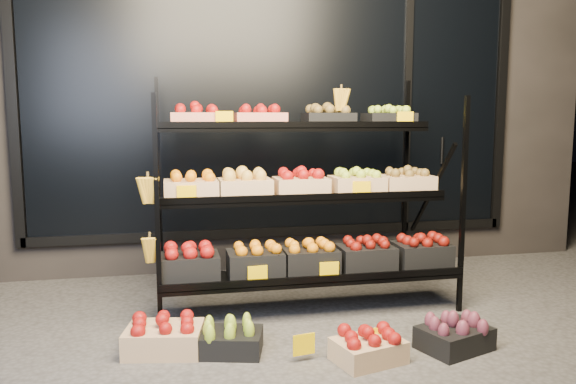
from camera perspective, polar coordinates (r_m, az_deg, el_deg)
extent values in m
plane|color=#514F4C|center=(3.68, 3.82, -13.99)|extent=(24.00, 24.00, 0.00)
cube|color=#2D2826|center=(5.98, -2.92, 11.33)|extent=(6.00, 2.00, 3.50)
cube|color=black|center=(4.97, -1.03, 9.82)|extent=(4.20, 0.04, 2.40)
cube|color=black|center=(5.05, -0.95, -4.03)|extent=(4.30, 0.06, 0.08)
cube|color=black|center=(5.01, -26.24, 9.04)|extent=(0.08, 0.06, 2.50)
cube|color=black|center=(5.76, 20.80, 9.02)|extent=(0.08, 0.06, 2.50)
cube|color=black|center=(5.31, 12.01, 9.51)|extent=(0.06, 0.06, 2.50)
cylinder|color=black|center=(5.44, 15.38, 4.08)|extent=(0.02, 0.02, 0.25)
cube|color=black|center=(3.53, -13.14, -2.46)|extent=(0.03, 0.03, 1.50)
cube|color=black|center=(4.04, 17.36, -1.36)|extent=(0.03, 0.03, 1.50)
cube|color=black|center=(4.48, -12.93, 0.66)|extent=(0.03, 0.03, 1.66)
cube|color=black|center=(4.89, 11.85, 1.25)|extent=(0.03, 0.03, 1.66)
cube|color=black|center=(3.92, 2.46, -8.55)|extent=(2.05, 0.42, 0.03)
cube|color=black|center=(3.72, 3.23, -8.86)|extent=(2.05, 0.02, 0.05)
cube|color=black|center=(4.10, 1.46, -0.68)|extent=(2.05, 0.40, 0.03)
cube|color=black|center=(3.91, 2.10, -0.56)|extent=(2.05, 0.02, 0.05)
cube|color=black|center=(4.35, 0.56, 6.40)|extent=(2.05, 0.40, 0.03)
cube|color=black|center=(4.16, 1.13, 6.83)|extent=(2.05, 0.02, 0.05)
cube|color=tan|center=(4.25, -9.26, 7.22)|extent=(0.38, 0.28, 0.11)
ellipsoid|color=#A10B10|center=(4.25, -9.29, 8.37)|extent=(0.32, 0.24, 0.07)
cube|color=tan|center=(4.30, -2.87, 7.31)|extent=(0.38, 0.28, 0.11)
ellipsoid|color=#A10B10|center=(4.30, -2.87, 8.45)|extent=(0.32, 0.24, 0.07)
cube|color=black|center=(4.42, 4.11, 7.31)|extent=(0.38, 0.28, 0.11)
ellipsoid|color=brown|center=(4.42, 4.12, 8.41)|extent=(0.32, 0.24, 0.07)
cube|color=black|center=(4.58, 10.19, 7.21)|extent=(0.38, 0.28, 0.11)
ellipsoid|color=#ABC932|center=(4.58, 10.22, 8.28)|extent=(0.32, 0.24, 0.07)
cube|color=tan|center=(3.98, -9.75, 0.20)|extent=(0.38, 0.28, 0.14)
ellipsoid|color=orange|center=(3.97, -9.78, 1.63)|extent=(0.32, 0.24, 0.07)
cube|color=tan|center=(4.01, -4.45, 0.34)|extent=(0.38, 0.28, 0.14)
ellipsoid|color=gold|center=(4.00, -4.47, 1.76)|extent=(0.32, 0.24, 0.07)
cube|color=tan|center=(4.09, 1.33, 0.49)|extent=(0.38, 0.28, 0.14)
ellipsoid|color=#A10B10|center=(4.07, 1.33, 1.89)|extent=(0.32, 0.24, 0.07)
cube|color=tan|center=(4.20, 7.01, 0.64)|extent=(0.38, 0.28, 0.14)
ellipsoid|color=#ABC932|center=(4.19, 7.03, 1.99)|extent=(0.32, 0.24, 0.07)
cube|color=tan|center=(4.35, 11.92, 0.75)|extent=(0.38, 0.28, 0.14)
ellipsoid|color=brown|center=(4.34, 11.96, 2.07)|extent=(0.32, 0.24, 0.07)
cube|color=black|center=(3.78, -9.93, -7.62)|extent=(0.38, 0.28, 0.18)
ellipsoid|color=#A10B10|center=(3.75, -9.97, -5.85)|extent=(0.32, 0.24, 0.07)
cube|color=black|center=(3.82, -3.27, -7.37)|extent=(0.38, 0.28, 0.18)
ellipsoid|color=orange|center=(3.79, -3.28, -5.61)|extent=(0.32, 0.24, 0.07)
cube|color=black|center=(3.89, 2.16, -7.09)|extent=(0.38, 0.28, 0.18)
ellipsoid|color=orange|center=(3.86, 2.17, -5.36)|extent=(0.32, 0.24, 0.07)
cube|color=black|center=(4.00, 7.90, -6.72)|extent=(0.38, 0.28, 0.18)
ellipsoid|color=maroon|center=(3.97, 7.93, -5.04)|extent=(0.32, 0.24, 0.07)
cube|color=black|center=(4.16, 13.41, -6.30)|extent=(0.38, 0.28, 0.18)
ellipsoid|color=maroon|center=(4.13, 13.46, -4.69)|extent=(0.32, 0.24, 0.07)
ellipsoid|color=gold|center=(3.52, -14.07, 1.60)|extent=(0.14, 0.08, 0.22)
ellipsoid|color=gold|center=(3.57, -13.88, -4.37)|extent=(0.14, 0.08, 0.22)
ellipsoid|color=gold|center=(4.35, 5.44, 10.50)|extent=(0.14, 0.08, 0.22)
cube|color=#F2BD00|center=(3.83, -10.26, -0.24)|extent=(0.13, 0.01, 0.12)
cube|color=#F2BD00|center=(4.06, 7.48, 0.24)|extent=(0.13, 0.01, 0.12)
cube|color=#F2BD00|center=(4.47, 11.81, 7.24)|extent=(0.13, 0.01, 0.12)
cube|color=#F2BD00|center=(4.12, -6.49, 7.34)|extent=(0.13, 0.01, 0.12)
cube|color=#F2BD00|center=(3.68, -3.11, -8.42)|extent=(0.13, 0.01, 0.12)
cube|color=#F2BD00|center=(3.78, 4.21, -7.99)|extent=(0.13, 0.01, 0.12)
cube|color=#F2BD00|center=(3.25, 1.63, -15.87)|extent=(0.13, 0.01, 0.12)
cube|color=#F2BD00|center=(3.37, 9.20, -15.07)|extent=(0.13, 0.01, 0.12)
cube|color=tan|center=(3.44, -12.46, -14.40)|extent=(0.48, 0.39, 0.15)
ellipsoid|color=#A10B10|center=(3.41, -12.51, -12.78)|extent=(0.41, 0.33, 0.07)
cube|color=black|center=(3.37, -5.95, -14.93)|extent=(0.42, 0.35, 0.13)
ellipsoid|color=#ABC932|center=(3.34, -5.98, -13.46)|extent=(0.36, 0.30, 0.07)
cube|color=tan|center=(3.28, 8.16, -15.66)|extent=(0.43, 0.36, 0.13)
ellipsoid|color=#A10B10|center=(3.24, 8.19, -14.15)|extent=(0.36, 0.30, 0.07)
cube|color=black|center=(3.54, 16.54, -14.04)|extent=(0.47, 0.40, 0.13)
ellipsoid|color=brown|center=(3.50, 16.60, -12.56)|extent=(0.39, 0.34, 0.07)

